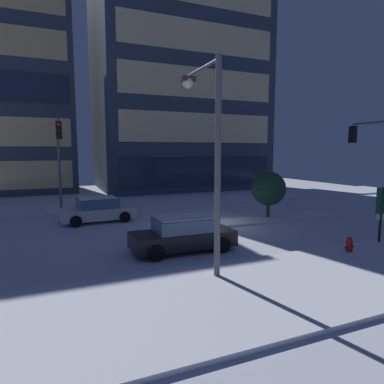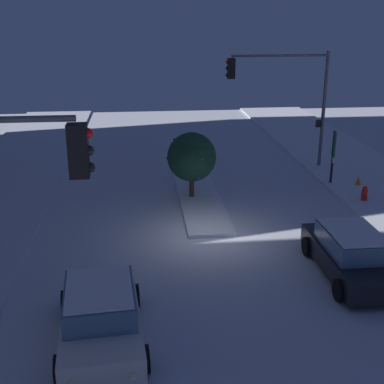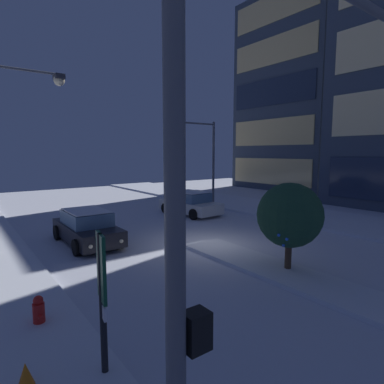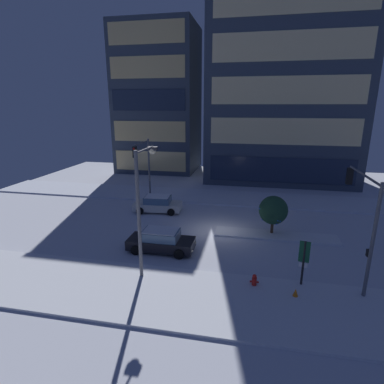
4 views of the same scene
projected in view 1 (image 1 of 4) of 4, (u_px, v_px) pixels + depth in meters
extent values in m
plane|color=silver|center=(210.00, 225.00, 19.39)|extent=(52.00, 52.00, 0.00)
cube|color=silver|center=(327.00, 277.00, 11.18)|extent=(52.00, 5.20, 0.14)
cube|color=silver|center=(163.00, 202.00, 27.58)|extent=(52.00, 5.20, 0.14)
cube|color=silver|center=(274.00, 219.00, 20.92)|extent=(9.00, 1.80, 0.14)
cube|color=#384251|center=(176.00, 75.00, 39.35)|extent=(18.24, 13.98, 26.53)
cube|color=#232D42|center=(200.00, 171.00, 34.26)|extent=(16.41, 0.10, 2.95)
cube|color=#F9E09E|center=(200.00, 128.00, 33.73)|extent=(16.41, 0.10, 2.95)
cube|color=#F9E09E|center=(200.00, 83.00, 33.19)|extent=(16.41, 0.10, 2.95)
cube|color=#F9E09E|center=(200.00, 36.00, 32.65)|extent=(16.41, 0.10, 2.95)
cube|color=#384251|center=(15.00, 94.00, 34.49)|extent=(11.16, 9.25, 20.26)
cube|color=#E5C67F|center=(16.00, 175.00, 31.21)|extent=(10.04, 0.10, 2.70)
cube|color=#E5C67F|center=(13.00, 132.00, 30.72)|extent=(10.04, 0.10, 2.70)
cube|color=#232D42|center=(10.00, 86.00, 30.22)|extent=(10.04, 0.10, 2.70)
cube|color=#E5C67F|center=(7.00, 40.00, 29.73)|extent=(10.04, 0.10, 2.70)
cube|color=black|center=(183.00, 239.00, 14.33)|extent=(4.42, 1.82, 0.66)
cube|color=slate|center=(183.00, 225.00, 14.25)|extent=(2.39, 1.63, 0.60)
cube|color=white|center=(183.00, 217.00, 14.21)|extent=(2.21, 1.53, 0.04)
sphere|color=#F9E5B2|center=(222.00, 232.00, 15.75)|extent=(0.16, 0.16, 0.16)
sphere|color=#F9E5B2|center=(235.00, 238.00, 14.62)|extent=(0.16, 0.16, 0.16)
cylinder|color=black|center=(205.00, 235.00, 15.74)|extent=(0.66, 0.22, 0.66)
cylinder|color=black|center=(223.00, 245.00, 14.08)|extent=(0.66, 0.22, 0.66)
cylinder|color=black|center=(144.00, 242.00, 14.62)|extent=(0.66, 0.22, 0.66)
cylinder|color=black|center=(156.00, 253.00, 12.96)|extent=(0.66, 0.22, 0.66)
cube|color=silver|center=(98.00, 213.00, 20.27)|extent=(4.42, 2.22, 0.66)
cube|color=slate|center=(97.00, 203.00, 20.19)|extent=(2.44, 1.88, 0.60)
cube|color=white|center=(97.00, 198.00, 20.15)|extent=(2.26, 1.76, 0.04)
sphere|color=#F9E5B2|center=(61.00, 219.00, 18.72)|extent=(0.16, 0.16, 0.16)
sphere|color=#F9E5B2|center=(59.00, 215.00, 19.86)|extent=(0.16, 0.16, 0.16)
cylinder|color=black|center=(76.00, 221.00, 18.81)|extent=(0.67, 0.27, 0.66)
cylinder|color=black|center=(71.00, 216.00, 20.49)|extent=(0.67, 0.27, 0.66)
cylinder|color=black|center=(125.00, 217.00, 20.09)|extent=(0.67, 0.27, 0.66)
cylinder|color=black|center=(117.00, 212.00, 21.77)|extent=(0.67, 0.27, 0.66)
cylinder|color=#565960|center=(59.00, 168.00, 22.53)|extent=(0.18, 0.18, 6.26)
cylinder|color=#565960|center=(58.00, 122.00, 20.50)|extent=(0.12, 3.65, 0.12)
cube|color=black|center=(59.00, 130.00, 18.90)|extent=(0.32, 0.36, 1.00)
sphere|color=red|center=(59.00, 124.00, 18.69)|extent=(0.20, 0.20, 0.20)
sphere|color=black|center=(59.00, 130.00, 18.73)|extent=(0.20, 0.20, 0.20)
sphere|color=black|center=(59.00, 136.00, 18.77)|extent=(0.20, 0.20, 0.20)
cube|color=black|center=(353.00, 134.00, 19.89)|extent=(0.32, 0.36, 1.00)
sphere|color=red|center=(350.00, 129.00, 20.02)|extent=(0.20, 0.20, 0.20)
sphere|color=black|center=(350.00, 135.00, 20.06)|extent=(0.20, 0.20, 0.20)
sphere|color=black|center=(350.00, 140.00, 20.10)|extent=(0.20, 0.20, 0.20)
cylinder|color=#565960|center=(218.00, 171.00, 10.74)|extent=(0.20, 0.20, 7.26)
cylinder|color=#565960|center=(202.00, 69.00, 11.52)|extent=(0.12, 2.62, 0.10)
cube|color=#333338|center=(188.00, 79.00, 12.73)|extent=(0.56, 0.36, 0.20)
sphere|color=#F9E5B2|center=(188.00, 83.00, 12.75)|extent=(0.44, 0.44, 0.44)
cylinder|color=red|center=(349.00, 248.00, 13.80)|extent=(0.26, 0.26, 0.59)
sphere|color=red|center=(350.00, 239.00, 13.75)|extent=(0.22, 0.22, 0.22)
cylinder|color=red|center=(346.00, 248.00, 13.73)|extent=(0.12, 0.10, 0.10)
cylinder|color=red|center=(352.00, 247.00, 13.86)|extent=(0.12, 0.10, 0.10)
cylinder|color=black|center=(381.00, 216.00, 15.16)|extent=(0.12, 0.12, 2.65)
cube|color=#144C2D|center=(382.00, 200.00, 15.07)|extent=(0.55, 0.16, 1.18)
cube|color=white|center=(381.00, 217.00, 15.16)|extent=(0.44, 0.13, 0.24)
cylinder|color=#473323|center=(268.00, 211.00, 21.07)|extent=(0.22, 0.22, 1.04)
sphere|color=#1E4228|center=(269.00, 188.00, 20.90)|extent=(2.14, 2.14, 2.14)
sphere|color=blue|center=(282.00, 197.00, 20.22)|extent=(0.10, 0.10, 0.10)
sphere|color=blue|center=(278.00, 203.00, 20.54)|extent=(0.10, 0.10, 0.10)
sphere|color=blue|center=(258.00, 187.00, 20.17)|extent=(0.10, 0.10, 0.10)
sphere|color=blue|center=(258.00, 187.00, 21.87)|extent=(0.10, 0.10, 0.10)
sphere|color=blue|center=(265.00, 175.00, 21.57)|extent=(0.10, 0.10, 0.10)
sphere|color=blue|center=(260.00, 201.00, 20.46)|extent=(0.10, 0.10, 0.10)
sphere|color=blue|center=(283.00, 199.00, 20.45)|extent=(0.10, 0.10, 0.10)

